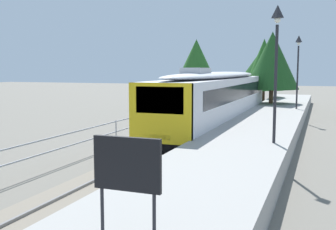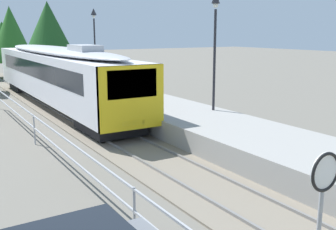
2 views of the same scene
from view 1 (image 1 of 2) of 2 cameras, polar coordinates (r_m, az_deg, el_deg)
ground_plane at (r=21.33m, az=-5.32°, el=-3.83°), size 160.00×160.00×0.00m
track_rails at (r=20.20m, az=2.36°, el=-4.28°), size 3.20×60.00×0.14m
commuter_train at (r=26.54m, az=7.11°, el=2.84°), size 2.82×20.71×3.74m
station_platform at (r=19.37m, az=11.55°, el=-3.63°), size 3.90×60.00×0.90m
platform_lamp_mid_platform at (r=16.36m, az=15.05°, el=9.13°), size 0.34×0.34×5.35m
platform_lamp_far_end at (r=31.22m, az=17.87°, el=7.66°), size 0.34×0.34×5.35m
platform_notice_board at (r=6.72m, az=-5.79°, el=-7.41°), size 1.20×0.08×1.80m
tree_behind_carpark at (r=35.67m, az=14.45°, el=7.44°), size 4.57×4.57×6.97m
tree_behind_station_far at (r=43.90m, az=12.64°, el=6.09°), size 5.09×5.09×5.47m
tree_distant_left at (r=36.30m, az=4.01°, el=7.02°), size 4.34×4.34×6.45m
tree_distant_centre at (r=43.06m, az=13.35°, el=6.92°), size 4.21×4.21×6.92m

